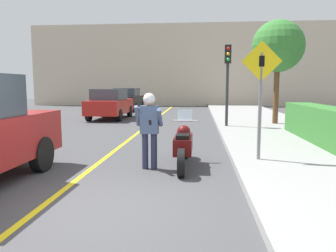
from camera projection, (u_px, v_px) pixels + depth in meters
The scene contains 12 objects.
ground_plane at pixel (83, 205), 5.14m from camera, with size 80.00×80.00×0.00m, color #424244.
sidewalk_curb at pixel (312, 154), 8.63m from camera, with size 4.40×44.00×0.16m.
road_center_line at pixel (128, 141), 11.12m from camera, with size 0.12×36.00×0.01m.
building_backdrop at pixel (180, 65), 30.37m from camera, with size 28.00×1.20×7.47m.
motorcycle at pixel (183, 145), 7.51m from camera, with size 0.62×2.32×1.28m.
person_biker at pixel (149, 123), 7.24m from camera, with size 0.59×0.47×1.70m.
crossing_sign at pixel (261, 89), 7.44m from camera, with size 0.91×0.08×2.70m.
traffic_light at pixel (228, 70), 13.68m from camera, with size 0.26×0.30×3.39m.
hedge_row at pixel (321, 124), 10.16m from camera, with size 0.90×5.13×1.07m.
street_tree at pixel (278, 47), 14.47m from camera, with size 2.29×2.29×4.59m.
parked_car_red at pixel (110, 104), 18.42m from camera, with size 1.88×4.20×1.68m.
parked_car_black at pixel (127, 99), 24.73m from camera, with size 1.88×4.20×1.68m.
Camera 1 is at (1.80, -4.80, 1.86)m, focal length 35.00 mm.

